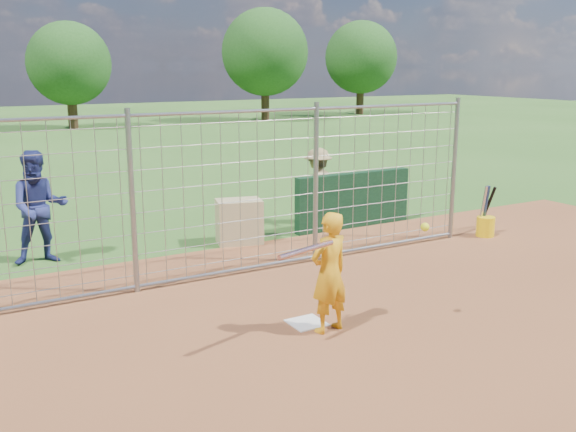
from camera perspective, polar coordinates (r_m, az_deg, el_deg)
ground at (r=8.31m, az=0.95°, el=-9.09°), size 100.00×100.00×0.00m
infield_dirt at (r=6.19m, az=16.01°, el=-17.87°), size 18.00×18.00×0.00m
home_plate at (r=8.14m, az=1.68°, el=-9.48°), size 0.43×0.43×0.02m
dugout_wall at (r=12.83m, az=5.83°, el=1.42°), size 2.60×0.20×1.10m
batter at (r=7.69m, az=3.68°, el=-5.05°), size 0.59×0.44×1.49m
bystander_a at (r=11.08m, az=-21.24°, el=0.71°), size 0.97×0.80×1.85m
bystander_c at (r=13.12m, az=2.67°, el=2.71°), size 1.13×0.88×1.54m
equipment_bin at (r=11.67m, az=-4.36°, el=-0.49°), size 0.91×0.73×0.80m
equipment_in_play at (r=7.23m, az=4.34°, el=-2.49°), size 1.97×0.45×0.21m
bucket_with_bats at (r=12.68m, az=17.14°, el=-0.65°), size 0.34×0.38×0.98m
backstop_fence at (r=9.65m, az=-5.09°, el=1.84°), size 9.08×0.08×2.60m
tree_line at (r=35.45m, az=-18.78°, el=13.39°), size 44.66×6.72×6.48m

